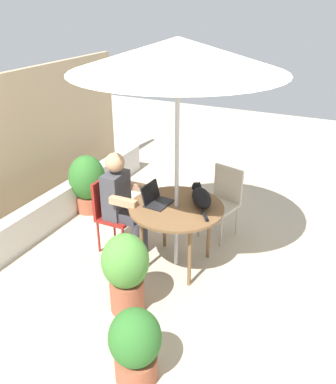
{
  "coord_description": "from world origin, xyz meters",
  "views": [
    {
      "loc": [
        -3.48,
        -1.57,
        2.79
      ],
      "look_at": [
        0.0,
        0.1,
        0.9
      ],
      "focal_mm": 37.91,
      "sensor_mm": 36.0,
      "label": 1
    }
  ],
  "objects_px": {
    "potted_plant_corner": "(135,345)",
    "cat": "(201,197)",
    "laptop": "(155,198)",
    "patio_umbrella": "(178,55)",
    "potted_plant_near_fence": "(87,182)",
    "chair_occupied": "(111,208)",
    "chair_empty": "(223,197)",
    "patio_table": "(176,211)",
    "person_seated": "(122,198)",
    "potted_plant_by_chair": "(126,270)"
  },
  "relations": [
    {
      "from": "potted_plant_near_fence",
      "to": "potted_plant_corner",
      "type": "height_order",
      "value": "potted_plant_near_fence"
    },
    {
      "from": "patio_table",
      "to": "chair_empty",
      "type": "distance_m",
      "value": 0.91
    },
    {
      "from": "laptop",
      "to": "potted_plant_corner",
      "type": "bearing_deg",
      "value": -158.2
    },
    {
      "from": "patio_table",
      "to": "person_seated",
      "type": "xyz_separation_m",
      "value": [
        0.0,
        0.69,
        0.01
      ]
    },
    {
      "from": "chair_empty",
      "to": "laptop",
      "type": "height_order",
      "value": "laptop"
    },
    {
      "from": "potted_plant_corner",
      "to": "laptop",
      "type": "bearing_deg",
      "value": 21.8
    },
    {
      "from": "patio_umbrella",
      "to": "laptop",
      "type": "xyz_separation_m",
      "value": [
        -0.03,
        0.25,
        -1.49
      ]
    },
    {
      "from": "patio_table",
      "to": "chair_occupied",
      "type": "relative_size",
      "value": 1.15
    },
    {
      "from": "patio_umbrella",
      "to": "potted_plant_near_fence",
      "type": "relative_size",
      "value": 2.98
    },
    {
      "from": "patio_umbrella",
      "to": "chair_empty",
      "type": "bearing_deg",
      "value": -16.0
    },
    {
      "from": "laptop",
      "to": "potted_plant_corner",
      "type": "relative_size",
      "value": 0.48
    },
    {
      "from": "chair_occupied",
      "to": "potted_plant_corner",
      "type": "relative_size",
      "value": 1.33
    },
    {
      "from": "patio_table",
      "to": "laptop",
      "type": "distance_m",
      "value": 0.28
    },
    {
      "from": "patio_umbrella",
      "to": "laptop",
      "type": "height_order",
      "value": "patio_umbrella"
    },
    {
      "from": "patio_umbrella",
      "to": "potted_plant_near_fence",
      "type": "height_order",
      "value": "patio_umbrella"
    },
    {
      "from": "patio_umbrella",
      "to": "chair_empty",
      "type": "distance_m",
      "value": 1.99
    },
    {
      "from": "chair_occupied",
      "to": "patio_table",
      "type": "bearing_deg",
      "value": -90.0
    },
    {
      "from": "potted_plant_by_chair",
      "to": "potted_plant_corner",
      "type": "distance_m",
      "value": 0.82
    },
    {
      "from": "laptop",
      "to": "potted_plant_near_fence",
      "type": "bearing_deg",
      "value": 64.34
    },
    {
      "from": "chair_empty",
      "to": "potted_plant_corner",
      "type": "xyz_separation_m",
      "value": [
        -2.39,
        -0.1,
        -0.17
      ]
    },
    {
      "from": "person_seated",
      "to": "chair_empty",
      "type": "bearing_deg",
      "value": -47.29
    },
    {
      "from": "laptop",
      "to": "chair_empty",
      "type": "bearing_deg",
      "value": -29.03
    },
    {
      "from": "patio_umbrella",
      "to": "potted_plant_near_fence",
      "type": "bearing_deg",
      "value": 68.65
    },
    {
      "from": "cat",
      "to": "potted_plant_corner",
      "type": "height_order",
      "value": "cat"
    },
    {
      "from": "chair_occupied",
      "to": "cat",
      "type": "bearing_deg",
      "value": -80.9
    },
    {
      "from": "patio_umbrella",
      "to": "potted_plant_by_chair",
      "type": "height_order",
      "value": "patio_umbrella"
    },
    {
      "from": "potted_plant_corner",
      "to": "cat",
      "type": "bearing_deg",
      "value": 4.79
    },
    {
      "from": "chair_occupied",
      "to": "potted_plant_by_chair",
      "type": "relative_size",
      "value": 1.06
    },
    {
      "from": "patio_table",
      "to": "cat",
      "type": "bearing_deg",
      "value": -51.18
    },
    {
      "from": "chair_occupied",
      "to": "chair_empty",
      "type": "bearing_deg",
      "value": -51.7
    },
    {
      "from": "patio_umbrella",
      "to": "chair_empty",
      "type": "height_order",
      "value": "patio_umbrella"
    },
    {
      "from": "patio_table",
      "to": "chair_occupied",
      "type": "xyz_separation_m",
      "value": [
        0.0,
        0.84,
        -0.16
      ]
    },
    {
      "from": "potted_plant_near_fence",
      "to": "laptop",
      "type": "bearing_deg",
      "value": -115.66
    },
    {
      "from": "patio_umbrella",
      "to": "laptop",
      "type": "relative_size",
      "value": 7.71
    },
    {
      "from": "chair_occupied",
      "to": "cat",
      "type": "distance_m",
      "value": 1.11
    },
    {
      "from": "potted_plant_near_fence",
      "to": "potted_plant_by_chair",
      "type": "distance_m",
      "value": 2.16
    },
    {
      "from": "cat",
      "to": "potted_plant_by_chair",
      "type": "height_order",
      "value": "cat"
    },
    {
      "from": "chair_empty",
      "to": "person_seated",
      "type": "relative_size",
      "value": 0.72
    },
    {
      "from": "chair_occupied",
      "to": "chair_empty",
      "type": "height_order",
      "value": "same"
    },
    {
      "from": "chair_occupied",
      "to": "person_seated",
      "type": "distance_m",
      "value": 0.23
    },
    {
      "from": "cat",
      "to": "patio_umbrella",
      "type": "bearing_deg",
      "value": 128.82
    },
    {
      "from": "person_seated",
      "to": "potted_plant_near_fence",
      "type": "relative_size",
      "value": 1.5
    },
    {
      "from": "chair_empty",
      "to": "cat",
      "type": "relative_size",
      "value": 1.56
    },
    {
      "from": "chair_empty",
      "to": "potted_plant_by_chair",
      "type": "bearing_deg",
      "value": 168.01
    },
    {
      "from": "chair_occupied",
      "to": "chair_empty",
      "type": "xyz_separation_m",
      "value": [
        0.86,
        -1.09,
        0.0
      ]
    },
    {
      "from": "chair_occupied",
      "to": "person_seated",
      "type": "xyz_separation_m",
      "value": [
        0.0,
        -0.16,
        0.17
      ]
    },
    {
      "from": "chair_occupied",
      "to": "potted_plant_by_chair",
      "type": "bearing_deg",
      "value": -140.31
    },
    {
      "from": "chair_occupied",
      "to": "potted_plant_near_fence",
      "type": "relative_size",
      "value": 1.08
    },
    {
      "from": "potted_plant_near_fence",
      "to": "chair_occupied",
      "type": "bearing_deg",
      "value": -128.62
    },
    {
      "from": "person_seated",
      "to": "laptop",
      "type": "relative_size",
      "value": 3.87
    }
  ]
}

